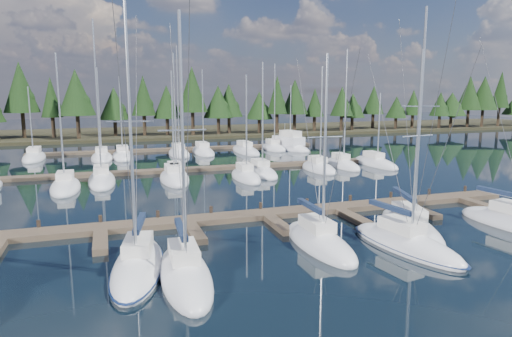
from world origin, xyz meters
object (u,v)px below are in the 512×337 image
object	(u,v)px
front_sailboat_1	(138,266)
front_sailboat_3	(319,242)
front_sailboat_5	(411,227)
main_dock	(268,216)
front_sailboat_4	(405,244)
front_sailboat_2	(185,274)
motor_yacht_right	(288,146)

from	to	relation	value
front_sailboat_1	front_sailboat_3	world-z (taller)	front_sailboat_1
front_sailboat_1	front_sailboat_5	size ratio (longest dim) A/B	0.94
main_dock	front_sailboat_1	size ratio (longest dim) A/B	3.00
front_sailboat_3	front_sailboat_4	world-z (taller)	front_sailboat_4
front_sailboat_2	front_sailboat_4	world-z (taller)	front_sailboat_2
motor_yacht_right	front_sailboat_3	bearing A→B (deg)	-109.98
front_sailboat_5	front_sailboat_1	bearing A→B (deg)	-175.91
front_sailboat_4	front_sailboat_5	xyz separation A→B (m)	(2.42, 2.74, 0.02)
front_sailboat_5	motor_yacht_right	xyz separation A→B (m)	(9.05, 44.24, 0.26)
front_sailboat_1	front_sailboat_4	size ratio (longest dim) A/B	1.16
main_dock	front_sailboat_2	size ratio (longest dim) A/B	3.13
front_sailboat_2	front_sailboat_4	size ratio (longest dim) A/B	1.11
front_sailboat_4	motor_yacht_right	bearing A→B (deg)	76.28
front_sailboat_5	front_sailboat_2	bearing A→B (deg)	-168.78
front_sailboat_2	motor_yacht_right	xyz separation A→B (m)	(25.17, 47.44, 0.26)
main_dock	front_sailboat_5	world-z (taller)	front_sailboat_5
front_sailboat_2	front_sailboat_5	distance (m)	16.43
front_sailboat_4	front_sailboat_5	size ratio (longest dim) A/B	0.81
front_sailboat_2	motor_yacht_right	size ratio (longest dim) A/B	1.29
main_dock	motor_yacht_right	xyz separation A→B (m)	(17.35, 38.20, 0.35)
front_sailboat_2	main_dock	bearing A→B (deg)	49.77
front_sailboat_2	front_sailboat_3	xyz separation A→B (m)	(8.80, 2.43, -0.01)
front_sailboat_2	front_sailboat_3	distance (m)	9.13
main_dock	front_sailboat_5	bearing A→B (deg)	-36.08
front_sailboat_1	front_sailboat_4	xyz separation A→B (m)	(15.93, -1.43, -0.01)
front_sailboat_2	front_sailboat_4	xyz separation A→B (m)	(13.70, 0.45, -0.02)
main_dock	front_sailboat_4	size ratio (longest dim) A/B	3.47
front_sailboat_1	motor_yacht_right	size ratio (longest dim) A/B	1.35
main_dock	front_sailboat_4	bearing A→B (deg)	-56.22
front_sailboat_5	front_sailboat_3	bearing A→B (deg)	-174.00
front_sailboat_3	front_sailboat_4	size ratio (longest dim) A/B	0.99
front_sailboat_1	motor_yacht_right	xyz separation A→B (m)	(27.40, 45.56, 0.26)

